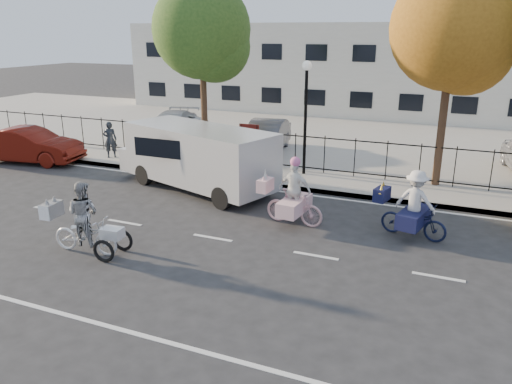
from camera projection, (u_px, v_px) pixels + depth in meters
The scene contains 20 objects.
ground at pixel (213, 238), 13.98m from camera, with size 120.00×120.00×0.00m, color #333334.
road_markings at pixel (213, 238), 13.98m from camera, with size 60.00×9.52×0.01m, color silver, non-canonical shape.
curb at pixel (276, 186), 18.38m from camera, with size 60.00×0.10×0.15m, color #A8A399.
sidewalk at pixel (286, 179), 19.30m from camera, with size 60.00×2.20×0.15m, color #A8A399.
parking_lot at pixel (341, 136), 27.10m from camera, with size 60.00×15.60×0.15m, color #A8A399.
iron_fence at pixel (295, 152), 20.01m from camera, with size 58.00×0.06×1.50m, color black, non-canonical shape.
building at pixel (377, 68), 34.95m from camera, with size 34.00×10.00×6.00m, color silver.
lamppost at pixel (306, 98), 18.79m from camera, with size 0.36×0.36×4.33m.
street_sign at pixel (249, 137), 20.18m from camera, with size 0.85×0.06×1.80m.
zebra_trike at pixel (85, 226), 12.85m from camera, with size 2.27×0.93×1.94m.
unicorn_bike at pixel (293, 200), 14.75m from camera, with size 2.08×1.46×2.08m.
bull_bike at pixel (413, 211), 13.84m from camera, with size 2.15×1.50×1.94m.
white_van at pixel (197, 156), 17.89m from camera, with size 6.93×3.91×2.28m.
red_sedan at pixel (29, 145), 21.72m from camera, with size 1.61×4.62×1.52m, color #58110A.
pedestrian at pixel (110, 140), 21.96m from camera, with size 0.59×0.38×1.60m, color black.
lot_car_a at pixel (172, 126), 25.62m from camera, with size 1.96×4.82×1.40m, color #AAADB1.
lot_car_b at pixel (168, 127), 25.65m from camera, with size 2.11×4.57×1.27m, color silver.
lot_car_c at pixel (266, 137), 22.95m from camera, with size 1.54×4.41×1.45m, color #48494F.
tree_west at pixel (205, 34), 21.17m from camera, with size 4.18×4.18×7.67m.
tree_mid at pixel (457, 34), 16.69m from camera, with size 4.23×4.23×7.75m.
Camera 1 is at (6.14, -11.40, 5.56)m, focal length 35.00 mm.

